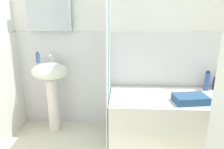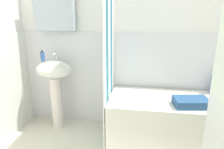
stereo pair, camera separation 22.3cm
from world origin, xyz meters
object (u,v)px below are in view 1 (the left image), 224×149
Objects in this scene: conditioner_bottle at (215,84)px; lotion_bottle at (207,81)px; towel_folded at (190,99)px; shampoo_bottle at (223,82)px; soap_dispenser at (38,58)px; bathtub at (173,118)px; sink at (51,82)px.

lotion_bottle is (-0.11, -0.02, 0.04)m from conditioner_bottle.
conditioner_bottle is at bearing 43.94° from towel_folded.
conditioner_bottle is at bearing 11.67° from lotion_bottle.
towel_folded is at bearing -136.06° from conditioner_bottle.
shampoo_bottle is at bearing 1.51° from conditioner_bottle.
conditioner_bottle is 0.48× the size of towel_folded.
soap_dispenser is 0.82× the size of conditioner_bottle.
towel_folded is (-0.50, -0.39, -0.05)m from shampoo_bottle.
sink is at bearing 174.77° from bathtub.
soap_dispenser is 2.11m from conditioner_bottle.
conditioner_bottle reaches higher than bathtub.
conditioner_bottle is (0.52, 0.25, 0.34)m from bathtub.
soap_dispenser is 1.70m from bathtub.
bathtub is 8.94× the size of conditioner_bottle.
lotion_bottle is at bearing 28.57° from bathtub.
sink is 1.57m from towel_folded.
bathtub is 0.61m from lotion_bottle.
lotion_bottle reaches higher than bathtub.
conditioner_bottle is at bearing 3.46° from sink.
sink is 4.45× the size of shampoo_bottle.
towel_folded is at bearing -128.82° from lotion_bottle.
soap_dispenser is at bearing 176.59° from sink.
sink is 2.05m from shampoo_bottle.
towel_folded is at bearing -141.84° from shampoo_bottle.
soap_dispenser is 1.74m from towel_folded.
towel_folded is (-0.30, -0.37, -0.07)m from lotion_bottle.
shampoo_bottle is 0.21m from lotion_bottle.
bathtub is at bearing -5.07° from soap_dispenser.
shampoo_bottle is at bearing 2.96° from soap_dispenser.
conditioner_bottle is at bearing 3.02° from soap_dispenser.
towel_folded is (1.55, -0.27, -0.06)m from sink.
conditioner_bottle is at bearing 25.36° from bathtub.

